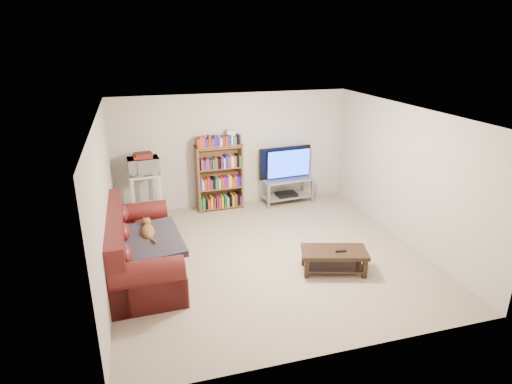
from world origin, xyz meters
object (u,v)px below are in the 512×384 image
object	(u,v)px
tv_stand	(287,186)
bookshelf	(219,176)
sofa	(137,252)
coffee_table	(334,257)

from	to	relation	value
tv_stand	bookshelf	distance (m)	1.52
sofa	coffee_table	xyz separation A→B (m)	(2.94, -0.82, -0.10)
coffee_table	tv_stand	size ratio (longest dim) A/B	0.96
sofa	tv_stand	bearing A→B (deg)	32.50
coffee_table	tv_stand	xyz separation A→B (m)	(0.30, 3.00, 0.12)
sofa	tv_stand	size ratio (longest dim) A/B	2.09
sofa	tv_stand	world-z (taller)	sofa
coffee_table	tv_stand	bearing A→B (deg)	100.60
bookshelf	tv_stand	bearing A→B (deg)	-5.28
tv_stand	coffee_table	bearing A→B (deg)	-100.99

